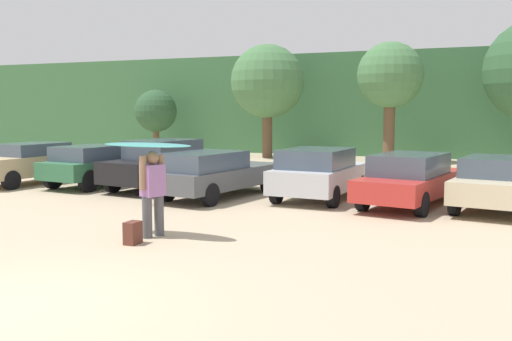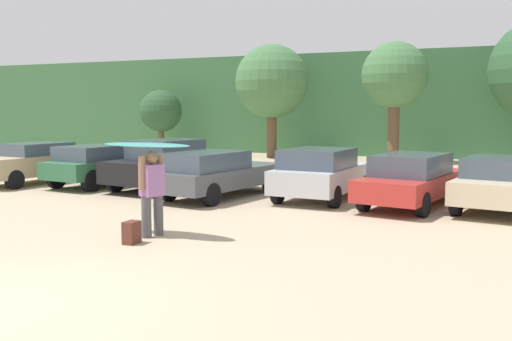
{
  "view_description": "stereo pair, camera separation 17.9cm",
  "coord_description": "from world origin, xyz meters",
  "px_view_note": "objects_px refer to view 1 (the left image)",
  "views": [
    {
      "loc": [
        5.84,
        -5.54,
        2.64
      ],
      "look_at": [
        0.74,
        6.67,
        1.23
      ],
      "focal_mm": 40.16,
      "sensor_mm": 36.0,
      "label": 1
    },
    {
      "loc": [
        6.01,
        -5.47,
        2.64
      ],
      "look_at": [
        0.74,
        6.67,
        1.23
      ],
      "focal_mm": 40.16,
      "sensor_mm": 36.0,
      "label": 2
    }
  ],
  "objects_px": {
    "surfboard_teal": "(146,145)",
    "parked_car_red": "(411,179)",
    "parked_car_dark_gray": "(215,173)",
    "parked_car_silver": "(319,173)",
    "parked_car_champagne": "(500,182)",
    "parked_car_tan": "(31,162)",
    "person_adult": "(153,189)",
    "backpack_dropped": "(133,233)",
    "parked_car_black": "(161,163)",
    "parked_car_forest_green": "(97,164)"
  },
  "relations": [
    {
      "from": "parked_car_dark_gray",
      "to": "parked_car_champagne",
      "type": "bearing_deg",
      "value": -73.29
    },
    {
      "from": "parked_car_champagne",
      "to": "parked_car_forest_green",
      "type": "bearing_deg",
      "value": 100.08
    },
    {
      "from": "parked_car_black",
      "to": "parked_car_dark_gray",
      "type": "relative_size",
      "value": 0.9
    },
    {
      "from": "parked_car_forest_green",
      "to": "backpack_dropped",
      "type": "xyz_separation_m",
      "value": [
        6.16,
        -6.77,
        -0.54
      ]
    },
    {
      "from": "parked_car_tan",
      "to": "parked_car_dark_gray",
      "type": "height_order",
      "value": "parked_car_tan"
    },
    {
      "from": "parked_car_black",
      "to": "parked_car_red",
      "type": "bearing_deg",
      "value": -84.32
    },
    {
      "from": "parked_car_silver",
      "to": "parked_car_dark_gray",
      "type": "bearing_deg",
      "value": 110.22
    },
    {
      "from": "parked_car_dark_gray",
      "to": "person_adult",
      "type": "height_order",
      "value": "person_adult"
    },
    {
      "from": "parked_car_tan",
      "to": "parked_car_dark_gray",
      "type": "xyz_separation_m",
      "value": [
        7.66,
        -0.5,
        -0.02
      ]
    },
    {
      "from": "surfboard_teal",
      "to": "parked_car_red",
      "type": "bearing_deg",
      "value": -123.25
    },
    {
      "from": "parked_car_black",
      "to": "person_adult",
      "type": "relative_size",
      "value": 2.46
    },
    {
      "from": "parked_car_black",
      "to": "backpack_dropped",
      "type": "xyz_separation_m",
      "value": [
        3.73,
        -7.03,
        -0.63
      ]
    },
    {
      "from": "backpack_dropped",
      "to": "parked_car_red",
      "type": "bearing_deg",
      "value": 56.87
    },
    {
      "from": "parked_car_tan",
      "to": "surfboard_teal",
      "type": "bearing_deg",
      "value": -117.32
    },
    {
      "from": "parked_car_black",
      "to": "parked_car_dark_gray",
      "type": "height_order",
      "value": "parked_car_black"
    },
    {
      "from": "parked_car_forest_green",
      "to": "backpack_dropped",
      "type": "distance_m",
      "value": 9.16
    },
    {
      "from": "parked_car_dark_gray",
      "to": "surfboard_teal",
      "type": "distance_m",
      "value": 5.54
    },
    {
      "from": "parked_car_forest_green",
      "to": "person_adult",
      "type": "height_order",
      "value": "person_adult"
    },
    {
      "from": "backpack_dropped",
      "to": "surfboard_teal",
      "type": "bearing_deg",
      "value": 96.73
    },
    {
      "from": "parked_car_black",
      "to": "surfboard_teal",
      "type": "xyz_separation_m",
      "value": [
        3.66,
        -6.37,
        1.07
      ]
    },
    {
      "from": "parked_car_champagne",
      "to": "backpack_dropped",
      "type": "height_order",
      "value": "parked_car_champagne"
    },
    {
      "from": "parked_car_forest_green",
      "to": "parked_car_tan",
      "type": "bearing_deg",
      "value": 102.41
    },
    {
      "from": "parked_car_silver",
      "to": "person_adult",
      "type": "relative_size",
      "value": 2.27
    },
    {
      "from": "parked_car_tan",
      "to": "parked_car_silver",
      "type": "height_order",
      "value": "parked_car_silver"
    },
    {
      "from": "parked_car_black",
      "to": "surfboard_teal",
      "type": "distance_m",
      "value": 7.42
    },
    {
      "from": "parked_car_silver",
      "to": "parked_car_champagne",
      "type": "relative_size",
      "value": 0.89
    },
    {
      "from": "parked_car_tan",
      "to": "parked_car_silver",
      "type": "bearing_deg",
      "value": -81.61
    },
    {
      "from": "parked_car_black",
      "to": "parked_car_red",
      "type": "distance_m",
      "value": 8.17
    },
    {
      "from": "parked_car_dark_gray",
      "to": "parked_car_silver",
      "type": "xyz_separation_m",
      "value": [
        2.95,
        0.91,
        0.04
      ]
    },
    {
      "from": "parked_car_tan",
      "to": "parked_car_champagne",
      "type": "height_order",
      "value": "parked_car_tan"
    },
    {
      "from": "parked_car_tan",
      "to": "person_adult",
      "type": "xyz_separation_m",
      "value": [
        8.85,
        -5.74,
        0.24
      ]
    },
    {
      "from": "parked_car_tan",
      "to": "parked_car_silver",
      "type": "distance_m",
      "value": 10.62
    },
    {
      "from": "parked_car_tan",
      "to": "parked_car_champagne",
      "type": "relative_size",
      "value": 1.0
    },
    {
      "from": "parked_car_forest_green",
      "to": "parked_car_red",
      "type": "xyz_separation_m",
      "value": [
        10.58,
        0.02,
        -0.01
      ]
    },
    {
      "from": "parked_car_champagne",
      "to": "surfboard_teal",
      "type": "xyz_separation_m",
      "value": [
        -6.76,
        -6.31,
        1.17
      ]
    },
    {
      "from": "parked_car_tan",
      "to": "parked_car_champagne",
      "type": "distance_m",
      "value": 15.53
    },
    {
      "from": "parked_car_forest_green",
      "to": "parked_car_silver",
      "type": "height_order",
      "value": "parked_car_silver"
    },
    {
      "from": "parked_car_champagne",
      "to": "parked_car_silver",
      "type": "bearing_deg",
      "value": 100.31
    },
    {
      "from": "parked_car_dark_gray",
      "to": "parked_car_red",
      "type": "relative_size",
      "value": 0.99
    },
    {
      "from": "parked_car_black",
      "to": "parked_car_dark_gray",
      "type": "distance_m",
      "value": 2.77
    },
    {
      "from": "parked_car_dark_gray",
      "to": "parked_car_silver",
      "type": "bearing_deg",
      "value": -63.46
    },
    {
      "from": "parked_car_silver",
      "to": "person_adult",
      "type": "height_order",
      "value": "person_adult"
    },
    {
      "from": "parked_car_forest_green",
      "to": "parked_car_red",
      "type": "distance_m",
      "value": 10.58
    },
    {
      "from": "surfboard_teal",
      "to": "backpack_dropped",
      "type": "relative_size",
      "value": 4.81
    },
    {
      "from": "parked_car_dark_gray",
      "to": "person_adult",
      "type": "xyz_separation_m",
      "value": [
        1.19,
        -5.24,
        0.26
      ]
    },
    {
      "from": "parked_car_dark_gray",
      "to": "person_adult",
      "type": "bearing_deg",
      "value": -157.8
    },
    {
      "from": "parked_car_forest_green",
      "to": "parked_car_black",
      "type": "bearing_deg",
      "value": -77.9
    },
    {
      "from": "parked_car_dark_gray",
      "to": "parked_car_red",
      "type": "xyz_separation_m",
      "value": [
        5.6,
        0.82,
        -0.0
      ]
    },
    {
      "from": "backpack_dropped",
      "to": "parked_car_tan",
      "type": "bearing_deg",
      "value": 143.83
    },
    {
      "from": "parked_car_forest_green",
      "to": "backpack_dropped",
      "type": "relative_size",
      "value": 9.53
    }
  ]
}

